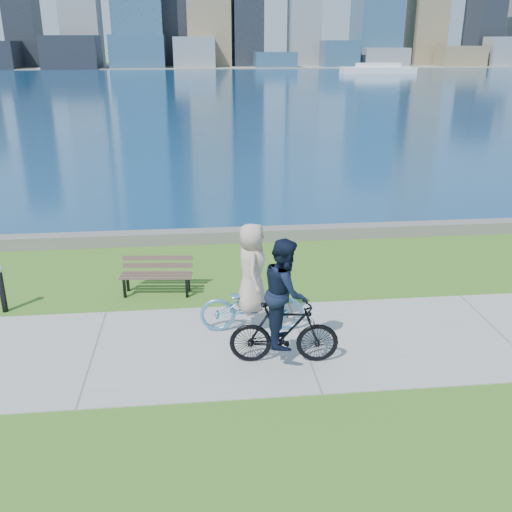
{
  "coord_description": "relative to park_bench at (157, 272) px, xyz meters",
  "views": [
    {
      "loc": [
        -1.95,
        -9.63,
        5.52
      ],
      "look_at": [
        -0.71,
        1.98,
        1.1
      ],
      "focal_mm": 40.0,
      "sensor_mm": 36.0,
      "label": 1
    }
  ],
  "objects": [
    {
      "name": "ground",
      "position": [
        2.94,
        -2.71,
        -0.52
      ],
      "size": [
        320.0,
        320.0,
        0.0
      ],
      "primitive_type": "plane",
      "color": "#39691B",
      "rests_on": "ground"
    },
    {
      "name": "concrete_path",
      "position": [
        2.94,
        -2.71,
        -0.51
      ],
      "size": [
        80.0,
        3.5,
        0.02
      ],
      "primitive_type": "cube",
      "color": "#9C9C97",
      "rests_on": "ground"
    },
    {
      "name": "seawall",
      "position": [
        2.94,
        3.49,
        -0.34
      ],
      "size": [
        90.0,
        0.5,
        0.35
      ],
      "primitive_type": "cube",
      "color": "#65625E",
      "rests_on": "ground"
    },
    {
      "name": "bay_water",
      "position": [
        2.94,
        69.29,
        -0.51
      ],
      "size": [
        320.0,
        131.0,
        0.01
      ],
      "primitive_type": "cube",
      "color": "navy",
      "rests_on": "ground"
    },
    {
      "name": "far_shore",
      "position": [
        2.94,
        127.29,
        -0.46
      ],
      "size": [
        320.0,
        30.0,
        0.12
      ],
      "primitive_type": "cube",
      "color": "gray",
      "rests_on": "ground"
    },
    {
      "name": "ferry_far",
      "position": [
        33.9,
        91.41,
        0.23
      ],
      "size": [
        13.14,
        3.76,
        1.78
      ],
      "color": "white",
      "rests_on": "ground"
    },
    {
      "name": "park_bench",
      "position": [
        0.0,
        0.0,
        0.0
      ],
      "size": [
        1.68,
        0.72,
        0.84
      ],
      "rotation": [
        0.0,
        0.0,
        -0.1
      ],
      "color": "black",
      "rests_on": "ground"
    },
    {
      "name": "bollard_lamp",
      "position": [
        -3.25,
        -0.66,
        0.11
      ],
      "size": [
        0.18,
        0.18,
        1.09
      ],
      "color": "black",
      "rests_on": "ground"
    },
    {
      "name": "cyclist_woman",
      "position": [
        2.0,
        -2.09,
        0.34
      ],
      "size": [
        0.86,
        2.13,
        2.25
      ],
      "rotation": [
        0.0,
        0.0,
        1.51
      ],
      "color": "#5295C7",
      "rests_on": "ground"
    },
    {
      "name": "cyclist_man",
      "position": [
        2.45,
        -3.38,
        0.5
      ],
      "size": [
        0.81,
        2.01,
        2.37
      ],
      "rotation": [
        0.0,
        0.0,
        1.47
      ],
      "color": "black",
      "rests_on": "ground"
    }
  ]
}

